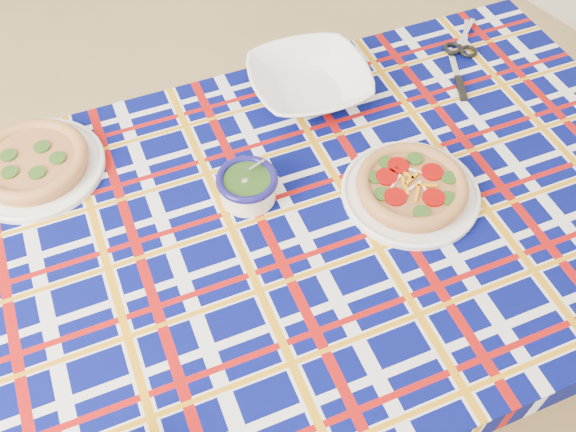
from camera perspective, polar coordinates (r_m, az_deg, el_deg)
floor at (r=1.99m, az=-6.39°, el=-7.86°), size 4.00×4.00×0.00m
dining_table at (r=1.33m, az=3.15°, el=-1.78°), size 1.68×1.26×0.71m
tablecloth at (r=1.31m, az=3.19°, el=-1.19°), size 1.72×1.30×0.10m
main_focaccia_plate at (r=1.31m, az=10.95°, el=2.64°), size 0.32×0.32×0.06m
pesto_bowl at (r=1.28m, az=-3.63°, el=2.80°), size 0.15×0.15×0.07m
serving_bowl at (r=1.50m, az=1.89°, el=11.76°), size 0.34×0.34×0.07m
second_focaccia_plate at (r=1.43m, az=-21.77°, el=4.52°), size 0.33×0.33×0.05m
table_knife at (r=1.65m, az=14.51°, el=13.02°), size 0.13×0.18×0.01m
kitchen_scissors at (r=1.74m, az=15.52°, el=15.43°), size 0.20×0.18×0.02m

